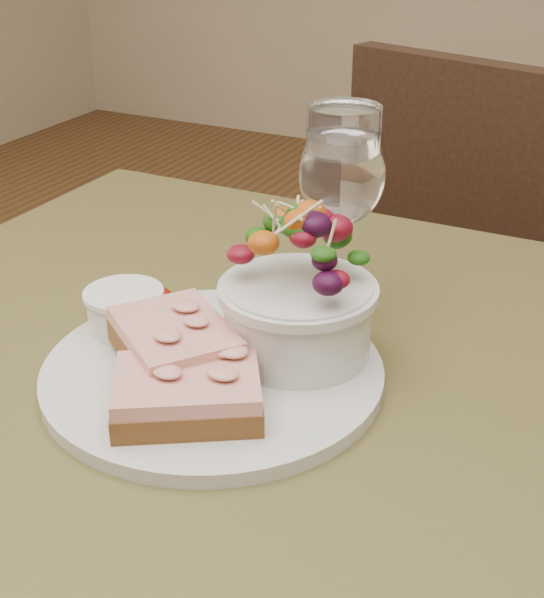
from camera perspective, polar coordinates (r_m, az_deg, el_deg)
The scene contains 9 objects.
cafe_table at distance 0.73m, azimuth -2.68°, elevation -12.28°, with size 0.80×0.80×0.75m.
chair_far at distance 1.50m, azimuth 15.49°, elevation -7.18°, with size 0.52×0.52×0.90m.
dinner_plate at distance 0.67m, azimuth -4.07°, elevation -5.00°, with size 0.27×0.27×0.01m, color silver.
sandwich_front at distance 0.61m, azimuth -5.81°, elevation -6.43°, with size 0.13×0.12×0.03m.
sandwich_back at distance 0.66m, azimuth -6.66°, elevation -2.91°, with size 0.13×0.13×0.03m.
ramekin at distance 0.72m, azimuth -10.06°, elevation -0.59°, with size 0.06×0.06×0.04m.
salad_bowl at distance 0.66m, azimuth 1.80°, elevation 0.84°, with size 0.12×0.12×0.13m.
garnish at distance 0.75m, azimuth -6.72°, elevation -0.16°, with size 0.05×0.04×0.02m.
wine_glass at distance 0.74m, azimuth 4.80°, elevation 8.08°, with size 0.08×0.08×0.18m.
Camera 1 is at (0.28, -0.49, 1.11)m, focal length 50.00 mm.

